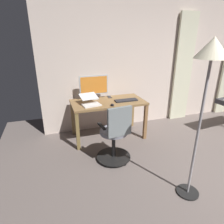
{
  "coord_description": "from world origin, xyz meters",
  "views": [
    {
      "loc": [
        2.6,
        1.12,
        1.9
      ],
      "look_at": [
        1.69,
        -1.66,
        0.76
      ],
      "focal_mm": 31.29,
      "sensor_mm": 36.0,
      "label": 1
    }
  ],
  "objects_px": {
    "computer_keyboard": "(126,100)",
    "cell_phone_by_monitor": "(109,97)",
    "computer_monitor": "(94,86)",
    "laptop": "(90,102)",
    "floor_lamp": "(210,66)",
    "desk": "(108,106)",
    "office_chair": "(115,136)",
    "computer_mouse": "(112,105)"
  },
  "relations": [
    {
      "from": "office_chair",
      "to": "floor_lamp",
      "type": "xyz_separation_m",
      "value": [
        -0.66,
        0.96,
        1.18
      ]
    },
    {
      "from": "computer_monitor",
      "to": "cell_phone_by_monitor",
      "type": "relative_size",
      "value": 3.9
    },
    {
      "from": "laptop",
      "to": "floor_lamp",
      "type": "bearing_deg",
      "value": 107.9
    },
    {
      "from": "laptop",
      "to": "cell_phone_by_monitor",
      "type": "xyz_separation_m",
      "value": [
        -0.47,
        -0.34,
        -0.05
      ]
    },
    {
      "from": "laptop",
      "to": "floor_lamp",
      "type": "distance_m",
      "value": 2.1
    },
    {
      "from": "computer_keyboard",
      "to": "desk",
      "type": "bearing_deg",
      "value": -14.68
    },
    {
      "from": "computer_monitor",
      "to": "cell_phone_by_monitor",
      "type": "distance_m",
      "value": 0.41
    },
    {
      "from": "office_chair",
      "to": "floor_lamp",
      "type": "distance_m",
      "value": 1.66
    },
    {
      "from": "computer_keyboard",
      "to": "floor_lamp",
      "type": "distance_m",
      "value": 1.93
    },
    {
      "from": "cell_phone_by_monitor",
      "to": "floor_lamp",
      "type": "height_order",
      "value": "floor_lamp"
    },
    {
      "from": "computer_monitor",
      "to": "computer_keyboard",
      "type": "distance_m",
      "value": 0.68
    },
    {
      "from": "computer_keyboard",
      "to": "cell_phone_by_monitor",
      "type": "height_order",
      "value": "computer_keyboard"
    },
    {
      "from": "computer_monitor",
      "to": "laptop",
      "type": "bearing_deg",
      "value": 64.8
    },
    {
      "from": "office_chair",
      "to": "computer_mouse",
      "type": "distance_m",
      "value": 0.66
    },
    {
      "from": "desk",
      "to": "computer_monitor",
      "type": "bearing_deg",
      "value": -47.68
    },
    {
      "from": "floor_lamp",
      "to": "laptop",
      "type": "bearing_deg",
      "value": -62.84
    },
    {
      "from": "desk",
      "to": "cell_phone_by_monitor",
      "type": "xyz_separation_m",
      "value": [
        -0.1,
        -0.25,
        0.1
      ]
    },
    {
      "from": "laptop",
      "to": "computer_mouse",
      "type": "height_order",
      "value": "laptop"
    },
    {
      "from": "computer_mouse",
      "to": "computer_monitor",
      "type": "bearing_deg",
      "value": -67.89
    },
    {
      "from": "computer_monitor",
      "to": "computer_mouse",
      "type": "height_order",
      "value": "computer_monitor"
    },
    {
      "from": "computer_keyboard",
      "to": "computer_mouse",
      "type": "bearing_deg",
      "value": 29.02
    },
    {
      "from": "desk",
      "to": "laptop",
      "type": "bearing_deg",
      "value": 13.23
    },
    {
      "from": "floor_lamp",
      "to": "computer_monitor",
      "type": "bearing_deg",
      "value": -70.28
    },
    {
      "from": "computer_monitor",
      "to": "floor_lamp",
      "type": "distance_m",
      "value": 2.25
    },
    {
      "from": "computer_monitor",
      "to": "floor_lamp",
      "type": "height_order",
      "value": "floor_lamp"
    },
    {
      "from": "floor_lamp",
      "to": "desk",
      "type": "bearing_deg",
      "value": -74.0
    },
    {
      "from": "desk",
      "to": "floor_lamp",
      "type": "xyz_separation_m",
      "value": [
        -0.52,
        1.8,
        0.98
      ]
    },
    {
      "from": "computer_keyboard",
      "to": "computer_mouse",
      "type": "relative_size",
      "value": 4.34
    },
    {
      "from": "desk",
      "to": "computer_monitor",
      "type": "height_order",
      "value": "computer_monitor"
    },
    {
      "from": "floor_lamp",
      "to": "computer_mouse",
      "type": "bearing_deg",
      "value": -71.09
    },
    {
      "from": "computer_keyboard",
      "to": "cell_phone_by_monitor",
      "type": "xyz_separation_m",
      "value": [
        0.23,
        -0.34,
        -0.01
      ]
    },
    {
      "from": "floor_lamp",
      "to": "office_chair",
      "type": "bearing_deg",
      "value": -55.6
    },
    {
      "from": "computer_monitor",
      "to": "laptop",
      "type": "distance_m",
      "value": 0.41
    },
    {
      "from": "computer_keyboard",
      "to": "floor_lamp",
      "type": "height_order",
      "value": "floor_lamp"
    },
    {
      "from": "computer_mouse",
      "to": "floor_lamp",
      "type": "relative_size",
      "value": 0.05
    },
    {
      "from": "computer_monitor",
      "to": "computer_mouse",
      "type": "xyz_separation_m",
      "value": [
        -0.21,
        0.51,
        -0.24
      ]
    },
    {
      "from": "computer_monitor",
      "to": "computer_mouse",
      "type": "bearing_deg",
      "value": 112.11
    },
    {
      "from": "desk",
      "to": "computer_mouse",
      "type": "xyz_separation_m",
      "value": [
        0.01,
        0.28,
        0.12
      ]
    },
    {
      "from": "computer_monitor",
      "to": "floor_lamp",
      "type": "bearing_deg",
      "value": 109.72
    },
    {
      "from": "computer_keyboard",
      "to": "cell_phone_by_monitor",
      "type": "bearing_deg",
      "value": -55.88
    },
    {
      "from": "office_chair",
      "to": "laptop",
      "type": "bearing_deg",
      "value": 99.38
    },
    {
      "from": "computer_monitor",
      "to": "computer_keyboard",
      "type": "bearing_deg",
      "value": 149.52
    }
  ]
}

